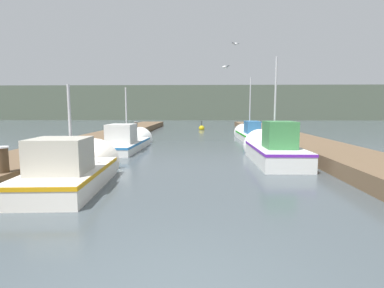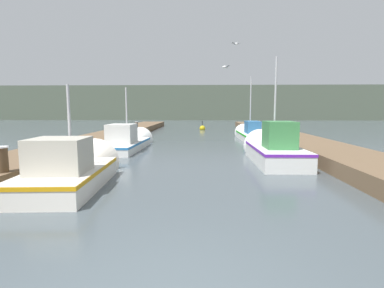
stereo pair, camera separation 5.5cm
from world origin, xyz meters
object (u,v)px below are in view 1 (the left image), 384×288
(fishing_boat_3, at_px, (248,133))
(seagull_1, at_px, (235,44))
(fishing_boat_1, at_px, (271,149))
(fishing_boat_2, at_px, (129,141))
(mooring_piling_0, at_px, (3,169))
(mooring_piling_1, at_px, (258,129))
(mooring_piling_2, at_px, (136,130))
(fishing_boat_0, at_px, (75,169))
(channel_buoy, at_px, (202,128))
(seagull_lead, at_px, (225,67))

(fishing_boat_3, bearing_deg, seagull_1, -107.95)
(fishing_boat_1, relative_size, fishing_boat_2, 0.87)
(mooring_piling_0, distance_m, mooring_piling_1, 18.95)
(fishing_boat_1, distance_m, mooring_piling_2, 12.77)
(fishing_boat_1, bearing_deg, fishing_boat_0, -147.44)
(channel_buoy, relative_size, seagull_lead, 2.04)
(seagull_1, bearing_deg, fishing_boat_2, -32.98)
(fishing_boat_2, relative_size, channel_buoy, 5.65)
(mooring_piling_1, distance_m, channel_buoy, 8.63)
(fishing_boat_0, relative_size, seagull_1, 9.05)
(mooring_piling_2, distance_m, seagull_1, 10.44)
(fishing_boat_0, height_order, mooring_piling_1, fishing_boat_0)
(fishing_boat_3, distance_m, mooring_piling_0, 16.78)
(mooring_piling_2, bearing_deg, channel_buoy, 59.50)
(mooring_piling_0, bearing_deg, mooring_piling_2, 89.15)
(fishing_boat_0, relative_size, fishing_boat_3, 0.77)
(mooring_piling_1, xyz_separation_m, seagull_lead, (-3.48, -10.97, 3.31))
(fishing_boat_0, distance_m, fishing_boat_1, 7.95)
(fishing_boat_0, height_order, fishing_boat_3, fishing_boat_3)
(fishing_boat_1, distance_m, seagull_1, 6.54)
(fishing_boat_2, bearing_deg, fishing_boat_1, -26.53)
(mooring_piling_1, xyz_separation_m, seagull_1, (-2.67, -7.27, 5.02))
(fishing_boat_3, distance_m, channel_buoy, 9.91)
(mooring_piling_0, bearing_deg, fishing_boat_3, 58.89)
(fishing_boat_2, bearing_deg, seagull_lead, -34.05)
(fishing_boat_2, height_order, mooring_piling_1, fishing_boat_2)
(mooring_piling_0, height_order, seagull_lead, seagull_lead)
(channel_buoy, height_order, seagull_lead, seagull_lead)
(fishing_boat_1, xyz_separation_m, fishing_boat_3, (0.45, 9.19, -0.10))
(fishing_boat_1, relative_size, mooring_piling_0, 4.42)
(seagull_1, bearing_deg, mooring_piling_1, -144.58)
(fishing_boat_0, bearing_deg, mooring_piling_1, 58.31)
(seagull_1, bearing_deg, fishing_boat_3, -141.50)
(mooring_piling_0, bearing_deg, seagull_lead, 40.56)
(fishing_boat_1, bearing_deg, mooring_piling_0, -148.10)
(fishing_boat_3, height_order, seagull_1, seagull_1)
(fishing_boat_0, xyz_separation_m, fishing_boat_1, (6.68, 4.31, 0.05))
(seagull_1, bearing_deg, fishing_boat_1, 72.78)
(mooring_piling_2, distance_m, seagull_lead, 11.97)
(fishing_boat_1, bearing_deg, fishing_boat_2, 151.93)
(mooring_piling_0, xyz_separation_m, mooring_piling_1, (9.69, 16.29, 0.01))
(fishing_boat_2, bearing_deg, mooring_piling_1, 42.29)
(fishing_boat_2, height_order, seagull_1, seagull_1)
(channel_buoy, bearing_deg, mooring_piling_1, -58.95)
(fishing_boat_1, height_order, mooring_piling_2, fishing_boat_1)
(fishing_boat_0, relative_size, seagull_lead, 8.82)
(seagull_lead, bearing_deg, fishing_boat_1, -124.43)
(fishing_boat_0, xyz_separation_m, fishing_boat_2, (-0.35, 8.01, -0.05))
(fishing_boat_0, relative_size, mooring_piling_0, 3.87)
(fishing_boat_3, height_order, channel_buoy, fishing_boat_3)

